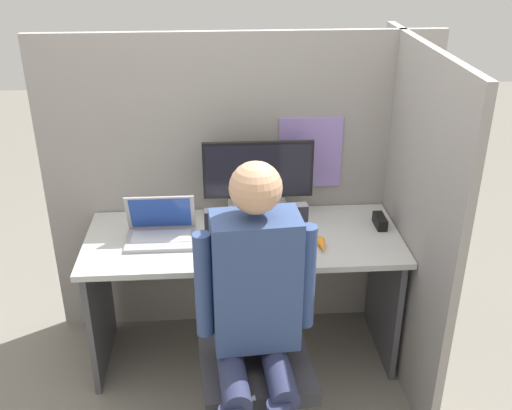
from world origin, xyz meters
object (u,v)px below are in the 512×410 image
object	(u,v)px
monitor	(258,174)
carrot_toy	(322,245)
paper_box	(258,214)
stapler	(380,221)
person	(256,308)
office_chair	(256,331)
laptop	(161,231)

from	to	relation	value
monitor	carrot_toy	size ratio (longest dim) A/B	4.48
paper_box	stapler	bearing A→B (deg)	-10.45
person	office_chair	bearing A→B (deg)	85.50
paper_box	stapler	distance (m)	0.63
laptop	office_chair	bearing A→B (deg)	-50.72
office_chair	monitor	bearing A→B (deg)	85.19
stapler	office_chair	world-z (taller)	office_chair
paper_box	laptop	distance (m)	0.52
paper_box	person	bearing A→B (deg)	-94.77
monitor	stapler	xyz separation A→B (m)	(0.62, -0.12, -0.23)
monitor	laptop	xyz separation A→B (m)	(-0.49, -0.18, -0.21)
monitor	laptop	distance (m)	0.57
stapler	office_chair	bearing A→B (deg)	-138.91
stapler	carrot_toy	xyz separation A→B (m)	(-0.34, -0.22, -0.01)
carrot_toy	stapler	bearing A→B (deg)	32.64
carrot_toy	office_chair	bearing A→B (deg)	-132.30
paper_box	carrot_toy	size ratio (longest dim) A/B	2.47
office_chair	laptop	bearing A→B (deg)	129.28
stapler	office_chair	size ratio (longest dim) A/B	0.12
carrot_toy	office_chair	xyz separation A→B (m)	(-0.34, -0.38, -0.20)
office_chair	person	distance (m)	0.30
monitor	office_chair	bearing A→B (deg)	-94.81
stapler	office_chair	distance (m)	0.92
stapler	paper_box	bearing A→B (deg)	169.55
paper_box	monitor	world-z (taller)	monitor
paper_box	carrot_toy	distance (m)	0.43
carrot_toy	person	world-z (taller)	person
monitor	laptop	size ratio (longest dim) A/B	1.66
monitor	carrot_toy	world-z (taller)	monitor
monitor	laptop	world-z (taller)	monitor
stapler	person	world-z (taller)	person
paper_box	office_chair	xyz separation A→B (m)	(-0.06, -0.71, -0.21)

